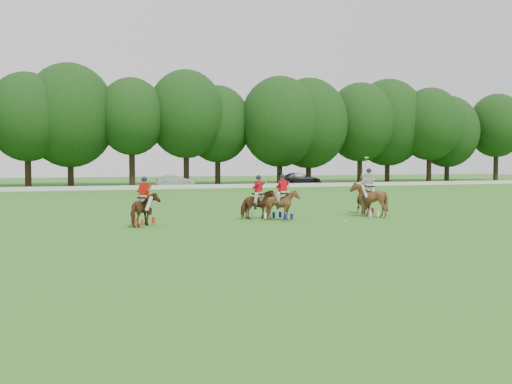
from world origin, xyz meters
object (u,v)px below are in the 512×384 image
object	(u,v)px
car_mid	(175,181)
polo_red_a	(144,209)
polo_stripe_a	(365,200)
polo_ball	(346,221)
polo_stripe_b	(369,199)
polo_red_b	(258,204)
car_right	(300,179)
polo_red_c	(283,204)

from	to	relation	value
car_mid	polo_red_a	xyz separation A→B (m)	(-9.33, -38.60, 0.08)
polo_stripe_a	polo_ball	bearing A→B (deg)	-131.65
car_mid	polo_stripe_b	distance (m)	38.19
polo_red_b	polo_ball	world-z (taller)	polo_red_b
car_mid	polo_red_b	xyz separation A→B (m)	(-3.54, -37.32, 0.07)
polo_red_a	polo_stripe_a	size ratio (longest dim) A/B	1.02
polo_stripe_b	polo_ball	world-z (taller)	polo_stripe_b
polo_ball	polo_red_b	bearing A→B (deg)	140.33
polo_stripe_a	car_right	bearing A→B (deg)	71.05
car_right	polo_red_b	bearing A→B (deg)	165.91
polo_red_a	polo_red_b	size ratio (longest dim) A/B	0.81
polo_stripe_b	car_right	bearing A→B (deg)	70.79
polo_red_c	polo_ball	bearing A→B (deg)	-36.72
polo_red_b	polo_stripe_a	bearing A→B (deg)	6.44
car_right	polo_red_c	xyz separation A→B (m)	(-18.13, -38.27, 0.04)
polo_stripe_a	polo_ball	distance (m)	4.75
polo_red_b	polo_stripe_b	distance (m)	5.80
car_right	polo_red_b	distance (m)	41.89
car_right	polo_red_a	bearing A→B (deg)	160.18
polo_red_a	polo_stripe_a	distance (m)	12.43
car_right	polo_red_b	size ratio (longest dim) A/B	1.91
polo_red_a	polo_stripe_a	bearing A→B (deg)	9.31
polo_red_b	polo_stripe_a	distance (m)	6.51
car_mid	car_right	bearing A→B (deg)	-90.98
polo_red_b	polo_red_c	world-z (taller)	polo_red_b
polo_red_b	polo_red_c	bearing A→B (deg)	-46.58
car_mid	polo_red_b	size ratio (longest dim) A/B	1.55
polo_stripe_b	polo_ball	xyz separation A→B (m)	(-2.40, -1.97, -0.88)
car_right	polo_stripe_a	distance (m)	38.68
car_mid	polo_stripe_a	xyz separation A→B (m)	(2.93, -36.59, 0.07)
polo_stripe_a	polo_ball	xyz separation A→B (m)	(-3.12, -3.51, -0.72)
car_mid	polo_ball	world-z (taller)	car_mid
car_mid	polo_ball	xyz separation A→B (m)	(-0.19, -40.09, -0.65)
polo_red_c	car_right	bearing A→B (deg)	64.65
polo_red_b	polo_red_c	distance (m)	1.31
car_right	polo_stripe_b	size ratio (longest dim) A/B	1.71
car_mid	polo_ball	distance (m)	40.10
polo_red_c	polo_red_b	bearing A→B (deg)	133.42
polo_red_c	polo_stripe_a	world-z (taller)	polo_red_c
polo_red_b	polo_ball	size ratio (longest dim) A/B	30.15
polo_red_c	polo_red_a	bearing A→B (deg)	-177.18
polo_red_a	polo_red_b	world-z (taller)	polo_red_b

